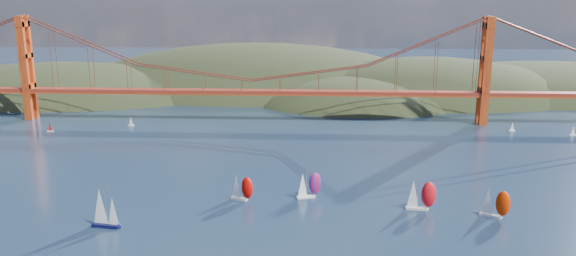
{
  "coord_description": "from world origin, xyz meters",
  "views": [
    {
      "loc": [
        34.13,
        -109.98,
        65.43
      ],
      "look_at": [
        23.81,
        90.0,
        17.85
      ],
      "focal_mm": 35.0,
      "sensor_mm": 36.0,
      "label": 1
    }
  ],
  "objects_px": {
    "racer_rwb": "(308,185)",
    "racer_2": "(495,203)",
    "sloop_navy": "(104,209)",
    "racer_0": "(241,187)",
    "racer_1": "(420,195)"
  },
  "relations": [
    {
      "from": "racer_0",
      "to": "sloop_navy",
      "type": "bearing_deg",
      "value": -120.72
    },
    {
      "from": "racer_rwb",
      "to": "racer_2",
      "type": "bearing_deg",
      "value": -34.95
    },
    {
      "from": "sloop_navy",
      "to": "racer_2",
      "type": "height_order",
      "value": "sloop_navy"
    },
    {
      "from": "racer_2",
      "to": "racer_rwb",
      "type": "xyz_separation_m",
      "value": [
        -56.17,
        13.88,
        -0.16
      ]
    },
    {
      "from": "racer_0",
      "to": "racer_1",
      "type": "height_order",
      "value": "racer_1"
    },
    {
      "from": "sloop_navy",
      "to": "racer_rwb",
      "type": "xyz_separation_m",
      "value": [
        58.41,
        27.01,
        -1.08
      ]
    },
    {
      "from": "racer_0",
      "to": "racer_2",
      "type": "xyz_separation_m",
      "value": [
        77.98,
        -10.71,
        0.31
      ]
    },
    {
      "from": "racer_1",
      "to": "racer_2",
      "type": "xyz_separation_m",
      "value": [
        21.22,
        -5.05,
        -0.23
      ]
    },
    {
      "from": "racer_0",
      "to": "racer_1",
      "type": "xyz_separation_m",
      "value": [
        56.76,
        -5.66,
        0.55
      ]
    },
    {
      "from": "sloop_navy",
      "to": "racer_1",
      "type": "xyz_separation_m",
      "value": [
        93.36,
        18.18,
        -0.69
      ]
    },
    {
      "from": "racer_1",
      "to": "racer_0",
      "type": "bearing_deg",
      "value": -179.42
    },
    {
      "from": "racer_0",
      "to": "racer_rwb",
      "type": "bearing_deg",
      "value": 34.47
    },
    {
      "from": "racer_rwb",
      "to": "sloop_navy",
      "type": "bearing_deg",
      "value": -176.26
    },
    {
      "from": "racer_1",
      "to": "racer_2",
      "type": "bearing_deg",
      "value": -7.12
    },
    {
      "from": "racer_0",
      "to": "racer_2",
      "type": "relative_size",
      "value": 0.93
    }
  ]
}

